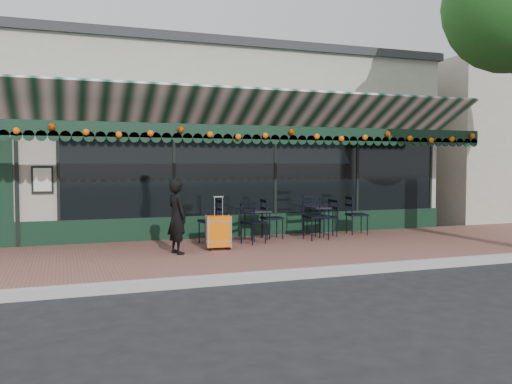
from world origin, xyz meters
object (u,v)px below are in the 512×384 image
object	(u,v)px
suitcase	(219,232)
cafe_table_b	(257,213)
cafe_table_a	(320,210)
chair_b_left	(211,222)
woman	(177,217)
chair_a_front	(316,217)
chair_b_front	(253,223)
chair_a_left	(326,218)
chair_a_right	(357,215)
chair_b_right	(272,219)

from	to	relation	value
suitcase	cafe_table_b	xyz separation A→B (m)	(1.23, 1.19, 0.22)
cafe_table_a	chair_b_left	xyz separation A→B (m)	(-2.79, -0.52, -0.13)
woman	cafe_table_b	bearing A→B (deg)	-71.79
suitcase	chair_b_left	size ratio (longest dim) A/B	1.10
chair_a_front	chair_b_left	bearing A→B (deg)	174.99
chair_b_front	cafe_table_a	bearing A→B (deg)	0.74
cafe_table_a	chair_a_left	size ratio (longest dim) A/B	0.77
woman	suitcase	distance (m)	0.94
chair_a_right	chair_b_front	world-z (taller)	chair_a_right
chair_b_front	chair_b_left	bearing A→B (deg)	140.47
chair_b_left	cafe_table_a	bearing A→B (deg)	94.94
cafe_table_a	chair_b_left	size ratio (longest dim) A/B	0.71
chair_a_front	chair_b_front	xyz separation A→B (m)	(-1.51, -0.12, -0.06)
chair_a_left	chair_b_left	xyz separation A→B (m)	(-2.80, -0.23, 0.04)
chair_a_right	chair_a_left	bearing A→B (deg)	104.00
cafe_table_b	chair_b_right	world-z (taller)	chair_b_right
chair_a_front	chair_b_front	size ratio (longest dim) A/B	1.15
chair_b_front	chair_a_left	bearing A→B (deg)	-7.02
cafe_table_a	chair_b_left	world-z (taller)	chair_b_left
cafe_table_b	chair_a_right	size ratio (longest dim) A/B	0.69
chair_a_right	chair_b_front	distance (m)	2.87
woman	chair_a_front	distance (m)	3.38
chair_b_front	cafe_table_b	bearing A→B (deg)	42.56
chair_a_left	chair_a_front	world-z (taller)	chair_a_front
cafe_table_a	chair_a_right	size ratio (longest dim) A/B	0.73
chair_a_left	chair_b_front	bearing A→B (deg)	-81.19
suitcase	chair_a_right	xyz separation A→B (m)	(3.72, 1.12, 0.11)
chair_a_right	cafe_table_b	bearing A→B (deg)	96.65
woman	chair_a_left	bearing A→B (deg)	-87.20
cafe_table_b	chair_a_left	size ratio (longest dim) A/B	0.74
chair_a_left	cafe_table_a	bearing A→B (deg)	177.68
chair_b_left	cafe_table_b	bearing A→B (deg)	102.83
woman	chair_a_right	distance (m)	4.76
chair_a_right	chair_b_left	bearing A→B (deg)	103.27
suitcase	chair_a_left	distance (m)	3.05
cafe_table_b	chair_a_left	world-z (taller)	chair_a_left
chair_a_right	chair_a_front	size ratio (longest dim) A/B	0.92
cafe_table_b	chair_a_front	bearing A→B (deg)	-24.71
woman	chair_b_left	size ratio (longest dim) A/B	1.48
suitcase	cafe_table_a	size ratio (longest dim) A/B	1.56
cafe_table_a	cafe_table_b	size ratio (longest dim) A/B	1.05
suitcase	chair_b_right	distance (m)	1.92
suitcase	cafe_table_a	xyz separation A→B (m)	(2.85, 1.32, 0.25)
chair_b_right	chair_b_left	bearing A→B (deg)	103.19
chair_a_front	suitcase	bearing A→B (deg)	-166.21
chair_a_left	chair_b_right	bearing A→B (deg)	-99.52
woman	chair_b_left	bearing A→B (deg)	-57.97
chair_a_left	suitcase	bearing A→B (deg)	-75.81
suitcase	chair_a_left	world-z (taller)	suitcase
cafe_table_a	chair_b_right	bearing A→B (deg)	-171.20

